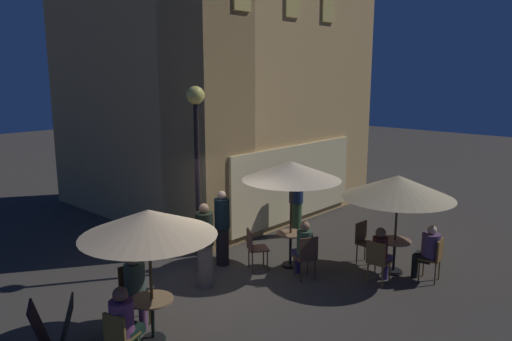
% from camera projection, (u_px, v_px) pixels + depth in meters
% --- Properties ---
extents(ground_plane, '(60.00, 60.00, 0.00)m').
position_uv_depth(ground_plane, '(204.00, 289.00, 9.84)').
color(ground_plane, '#3C3630').
extents(cafe_building, '(7.38, 7.71, 8.21)m').
position_uv_depth(cafe_building, '(209.00, 79.00, 14.05)').
color(cafe_building, tan).
rests_on(cafe_building, ground).
extents(street_lamp_near_corner, '(0.38, 0.38, 4.02)m').
position_uv_depth(street_lamp_near_corner, '(196.00, 134.00, 10.19)').
color(street_lamp_near_corner, black).
rests_on(street_lamp_near_corner, ground).
extents(menu_sandwich_board, '(0.82, 0.78, 0.88)m').
position_uv_depth(menu_sandwich_board, '(53.00, 329.00, 7.42)').
color(menu_sandwich_board, black).
rests_on(menu_sandwich_board, ground).
extents(cafe_table_0, '(0.70, 0.70, 0.74)m').
position_uv_depth(cafe_table_0, '(394.00, 249.00, 10.57)').
color(cafe_table_0, black).
rests_on(cafe_table_0, ground).
extents(cafe_table_1, '(0.62, 0.62, 0.79)m').
position_uv_depth(cafe_table_1, '(290.00, 244.00, 10.92)').
color(cafe_table_1, black).
rests_on(cafe_table_1, ground).
extents(cafe_table_2, '(0.69, 0.69, 0.73)m').
position_uv_depth(cafe_table_2, '(152.00, 311.00, 7.85)').
color(cafe_table_2, black).
rests_on(cafe_table_2, ground).
extents(patio_umbrella_0, '(2.37, 2.37, 2.17)m').
position_uv_depth(patio_umbrella_0, '(398.00, 187.00, 10.29)').
color(patio_umbrella_0, black).
rests_on(patio_umbrella_0, ground).
extents(patio_umbrella_1, '(2.17, 2.17, 2.40)m').
position_uv_depth(patio_umbrella_1, '(292.00, 171.00, 10.59)').
color(patio_umbrella_1, black).
rests_on(patio_umbrella_1, ground).
extents(patio_umbrella_2, '(2.15, 2.15, 2.21)m').
position_uv_depth(patio_umbrella_2, '(148.00, 223.00, 7.56)').
color(patio_umbrella_2, black).
rests_on(patio_umbrella_2, ground).
extents(cafe_chair_0, '(0.46, 0.46, 0.93)m').
position_uv_depth(cafe_chair_0, '(435.00, 256.00, 10.10)').
color(cafe_chair_0, brown).
rests_on(cafe_chair_0, ground).
extents(cafe_chair_1, '(0.43, 0.43, 0.96)m').
position_uv_depth(cafe_chair_1, '(364.00, 239.00, 11.10)').
color(cafe_chair_1, '#513A25').
rests_on(cafe_chair_1, ground).
extents(cafe_chair_2, '(0.43, 0.43, 0.95)m').
position_uv_depth(cafe_chair_2, '(377.00, 259.00, 9.94)').
color(cafe_chair_2, brown).
rests_on(cafe_chair_2, ground).
extents(cafe_chair_3, '(0.59, 0.59, 0.92)m').
position_uv_depth(cafe_chair_3, '(254.00, 246.00, 10.71)').
color(cafe_chair_3, brown).
rests_on(cafe_chair_3, ground).
extents(cafe_chair_4, '(0.55, 0.55, 0.95)m').
position_uv_depth(cafe_chair_4, '(307.00, 254.00, 10.19)').
color(cafe_chair_4, brown).
rests_on(cafe_chair_4, ground).
extents(cafe_chair_5, '(0.52, 0.52, 1.01)m').
position_uv_depth(cafe_chair_5, '(133.00, 288.00, 8.49)').
color(cafe_chair_5, '#51391B').
rests_on(cafe_chair_5, ground).
extents(cafe_chair_6, '(0.48, 0.48, 0.89)m').
position_uv_depth(cafe_chair_6, '(119.00, 334.00, 7.10)').
color(cafe_chair_6, brown).
rests_on(cafe_chair_6, ground).
extents(patron_seated_0, '(0.43, 0.56, 1.21)m').
position_uv_depth(patron_seated_0, '(428.00, 249.00, 10.15)').
color(patron_seated_0, black).
rests_on(patron_seated_0, ground).
extents(patron_seated_1, '(0.53, 0.33, 1.20)m').
position_uv_depth(patron_seated_1, '(381.00, 251.00, 10.04)').
color(patron_seated_1, '#533E68').
rests_on(patron_seated_1, ground).
extents(patron_seated_2, '(0.46, 0.53, 1.25)m').
position_uv_depth(patron_seated_2, '(304.00, 245.00, 10.30)').
color(patron_seated_2, '#29264B').
rests_on(patron_seated_2, ground).
extents(patron_seated_3, '(0.43, 0.54, 1.30)m').
position_uv_depth(patron_seated_3, '(136.00, 284.00, 8.34)').
color(patron_seated_3, '#643D5D').
rests_on(patron_seated_3, ground).
extents(patron_seated_4, '(0.54, 0.46, 1.25)m').
position_uv_depth(patron_seated_4, '(124.00, 320.00, 7.19)').
color(patron_seated_4, black).
rests_on(patron_seated_4, ground).
extents(patron_standing_5, '(0.37, 0.37, 1.74)m').
position_uv_depth(patron_standing_5, '(205.00, 245.00, 9.83)').
color(patron_standing_5, gray).
rests_on(patron_standing_5, ground).
extents(patron_standing_6, '(0.38, 0.38, 1.72)m').
position_uv_depth(patron_standing_6, '(296.00, 204.00, 12.99)').
color(patron_standing_6, '#34502E').
rests_on(patron_standing_6, ground).
extents(patron_standing_7, '(0.34, 0.34, 1.72)m').
position_uv_depth(patron_standing_7, '(222.00, 228.00, 10.96)').
color(patron_standing_7, black).
rests_on(patron_standing_7, ground).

